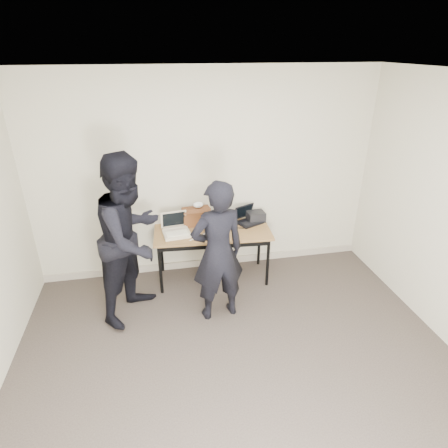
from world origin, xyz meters
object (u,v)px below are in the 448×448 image
object	(u,v)px
leather_satchel	(196,216)
person_observer	(131,238)
laptop_beige	(176,230)
person_typist	(218,253)
desk	(213,235)
laptop_center	(216,226)
laptop_right	(247,219)
equipment_box	(256,216)

from	to	relation	value
leather_satchel	person_observer	xyz separation A→B (m)	(-0.81, -0.71, 0.12)
person_observer	laptop_beige	bearing A→B (deg)	-11.75
laptop_beige	person_typist	xyz separation A→B (m)	(0.40, -0.77, 0.06)
desk	person_typist	bearing A→B (deg)	-91.26
person_observer	laptop_center	bearing A→B (deg)	-29.53
laptop_beige	desk	bearing A→B (deg)	-8.93
laptop_center	person_typist	xyz separation A→B (m)	(-0.12, -0.78, 0.06)
laptop_right	leather_satchel	distance (m)	0.69
equipment_box	person_typist	xyz separation A→B (m)	(-0.70, -0.95, 0.05)
laptop_beige	leather_satchel	size ratio (longest dim) A/B	0.99
laptop_beige	person_typist	size ratio (longest dim) A/B	0.22
desk	leather_satchel	bearing A→B (deg)	131.96
laptop_right	leather_satchel	bearing A→B (deg)	151.21
desk	laptop_center	bearing A→B (deg)	25.36
desk	person_observer	world-z (taller)	person_observer
desk	laptop_right	size ratio (longest dim) A/B	3.82
laptop_right	equipment_box	bearing A→B (deg)	-16.44
person_observer	equipment_box	bearing A→B (deg)	-32.71
laptop_right	person_observer	world-z (taller)	person_observer
desk	equipment_box	distance (m)	0.67
laptop_center	person_typist	bearing A→B (deg)	-91.52
laptop_beige	person_typist	distance (m)	0.87
desk	person_typist	xyz separation A→B (m)	(-0.07, -0.76, 0.17)
laptop_right	person_typist	size ratio (longest dim) A/B	0.24
person_typist	person_observer	size ratio (longest dim) A/B	0.86
laptop_beige	laptop_right	size ratio (longest dim) A/B	0.92
laptop_right	person_typist	world-z (taller)	person_typist
laptop_center	person_observer	world-z (taller)	person_observer
desk	equipment_box	size ratio (longest dim) A/B	6.80
laptop_beige	laptop_center	distance (m)	0.52
desk	person_observer	distance (m)	1.14
desk	laptop_right	xyz separation A→B (m)	(0.51, 0.17, 0.11)
laptop_center	person_typist	world-z (taller)	person_typist
person_observer	person_typist	bearing A→B (deg)	-71.87
equipment_box	person_typist	bearing A→B (deg)	-126.37
leather_satchel	person_observer	distance (m)	1.08
laptop_beige	equipment_box	distance (m)	1.11
leather_satchel	equipment_box	bearing A→B (deg)	-7.79
person_observer	laptop_right	bearing A→B (deg)	-31.62
leather_satchel	person_observer	size ratio (longest dim) A/B	0.19
equipment_box	person_observer	world-z (taller)	person_observer
equipment_box	person_observer	size ratio (longest dim) A/B	0.12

